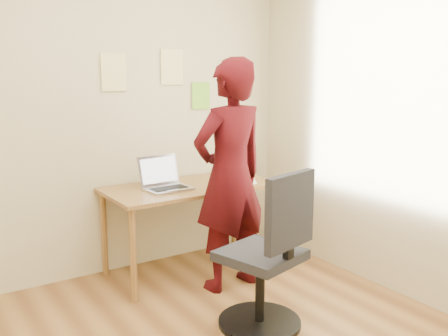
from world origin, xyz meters
TOP-DOWN VIEW (x-y plane):
  - room at (0.00, 0.00)m, footprint 3.58×3.58m
  - desk at (0.65, 1.38)m, footprint 1.40×0.70m
  - laptop at (0.42, 1.39)m, footprint 0.37×0.34m
  - paper_sheet at (1.13, 1.27)m, footprint 0.30×0.33m
  - phone at (0.95, 1.17)m, footprint 0.08×0.14m
  - wall_note_left at (0.17, 1.74)m, footprint 0.21×0.00m
  - wall_note_mid at (0.69, 1.74)m, footprint 0.21×0.00m
  - wall_note_right at (0.97, 1.74)m, footprint 0.18×0.00m
  - office_chair at (0.58, 0.24)m, footprint 0.57×0.58m
  - person at (0.74, 0.93)m, footprint 0.68×0.47m

SIDE VIEW (x-z plane):
  - office_chair at x=0.58m, z-range -0.08..0.99m
  - desk at x=0.65m, z-range 0.28..1.02m
  - paper_sheet at x=1.13m, z-range 0.74..0.74m
  - phone at x=0.95m, z-range 0.74..0.75m
  - laptop at x=0.42m, z-range 0.67..0.92m
  - person at x=0.74m, z-range 0.00..1.77m
  - room at x=0.00m, z-range -0.04..2.74m
  - wall_note_right at x=0.97m, z-range 1.33..1.57m
  - wall_note_left at x=0.17m, z-range 1.51..1.81m
  - wall_note_mid at x=0.69m, z-range 1.55..1.85m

